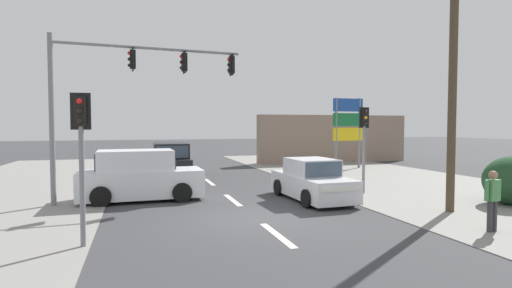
{
  "coord_description": "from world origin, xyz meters",
  "views": [
    {
      "loc": [
        -3.43,
        -11.57,
        2.82
      ],
      "look_at": [
        1.22,
        4.0,
        2.06
      ],
      "focal_mm": 28.0,
      "sensor_mm": 36.0,
      "label": 1
    }
  ],
  "objects_px": {
    "utility_pole_foreground_right": "(450,39)",
    "sedan_oncoming_near": "(312,181)",
    "pedestal_signal_right_kerb": "(364,135)",
    "pedestrian_at_kerb": "(492,198)",
    "suv_oncoming_mid": "(171,162)",
    "shopping_plaza_sign": "(348,123)",
    "traffic_signal_mast": "(123,84)",
    "suv_receding_far": "(140,177)",
    "pedestal_signal_left_kerb": "(81,143)"
  },
  "relations": [
    {
      "from": "pedestal_signal_right_kerb",
      "to": "suv_oncoming_mid",
      "type": "height_order",
      "value": "pedestal_signal_right_kerb"
    },
    {
      "from": "sedan_oncoming_near",
      "to": "suv_receding_far",
      "type": "xyz_separation_m",
      "value": [
        -6.26,
        1.77,
        0.18
      ]
    },
    {
      "from": "sedan_oncoming_near",
      "to": "suv_receding_far",
      "type": "distance_m",
      "value": 6.51
    },
    {
      "from": "pedestrian_at_kerb",
      "to": "utility_pole_foreground_right",
      "type": "bearing_deg",
      "value": 74.11
    },
    {
      "from": "traffic_signal_mast",
      "to": "suv_receding_far",
      "type": "height_order",
      "value": "traffic_signal_mast"
    },
    {
      "from": "utility_pole_foreground_right",
      "to": "pedestal_signal_right_kerb",
      "type": "bearing_deg",
      "value": 99.54
    },
    {
      "from": "utility_pole_foreground_right",
      "to": "sedan_oncoming_near",
      "type": "relative_size",
      "value": 2.41
    },
    {
      "from": "pedestal_signal_left_kerb",
      "to": "shopping_plaza_sign",
      "type": "relative_size",
      "value": 0.77
    },
    {
      "from": "utility_pole_foreground_right",
      "to": "shopping_plaza_sign",
      "type": "distance_m",
      "value": 13.51
    },
    {
      "from": "pedestal_signal_right_kerb",
      "to": "pedestal_signal_left_kerb",
      "type": "bearing_deg",
      "value": -155.89
    },
    {
      "from": "utility_pole_foreground_right",
      "to": "suv_oncoming_mid",
      "type": "xyz_separation_m",
      "value": [
        -7.89,
        11.01,
        -4.67
      ]
    },
    {
      "from": "sedan_oncoming_near",
      "to": "pedestrian_at_kerb",
      "type": "height_order",
      "value": "pedestrian_at_kerb"
    },
    {
      "from": "shopping_plaza_sign",
      "to": "suv_receding_far",
      "type": "bearing_deg",
      "value": -149.64
    },
    {
      "from": "traffic_signal_mast",
      "to": "pedestrian_at_kerb",
      "type": "height_order",
      "value": "traffic_signal_mast"
    },
    {
      "from": "pedestal_signal_right_kerb",
      "to": "pedestrian_at_kerb",
      "type": "bearing_deg",
      "value": -90.07
    },
    {
      "from": "pedestal_signal_left_kerb",
      "to": "suv_oncoming_mid",
      "type": "xyz_separation_m",
      "value": [
        2.92,
        11.66,
        -1.53
      ]
    },
    {
      "from": "sedan_oncoming_near",
      "to": "pedestal_signal_left_kerb",
      "type": "bearing_deg",
      "value": -152.47
    },
    {
      "from": "pedestal_signal_left_kerb",
      "to": "pedestrian_at_kerb",
      "type": "relative_size",
      "value": 2.18
    },
    {
      "from": "traffic_signal_mast",
      "to": "shopping_plaza_sign",
      "type": "xyz_separation_m",
      "value": [
        13.67,
        7.8,
        -1.37
      ]
    },
    {
      "from": "pedestal_signal_right_kerb",
      "to": "utility_pole_foreground_right",
      "type": "bearing_deg",
      "value": -80.46
    },
    {
      "from": "shopping_plaza_sign",
      "to": "pedestrian_at_kerb",
      "type": "distance_m",
      "value": 15.82
    },
    {
      "from": "traffic_signal_mast",
      "to": "pedestal_signal_left_kerb",
      "type": "distance_m",
      "value": 5.99
    },
    {
      "from": "suv_receding_far",
      "to": "pedestal_signal_right_kerb",
      "type": "bearing_deg",
      "value": -7.51
    },
    {
      "from": "suv_oncoming_mid",
      "to": "pedestrian_at_kerb",
      "type": "distance_m",
      "value": 15.17
    },
    {
      "from": "traffic_signal_mast",
      "to": "pedestal_signal_right_kerb",
      "type": "height_order",
      "value": "traffic_signal_mast"
    },
    {
      "from": "traffic_signal_mast",
      "to": "sedan_oncoming_near",
      "type": "height_order",
      "value": "traffic_signal_mast"
    },
    {
      "from": "pedestal_signal_right_kerb",
      "to": "pedestrian_at_kerb",
      "type": "distance_m",
      "value": 6.4
    },
    {
      "from": "sedan_oncoming_near",
      "to": "suv_receding_far",
      "type": "bearing_deg",
      "value": 164.22
    },
    {
      "from": "shopping_plaza_sign",
      "to": "suv_oncoming_mid",
      "type": "relative_size",
      "value": 1.01
    },
    {
      "from": "utility_pole_foreground_right",
      "to": "pedestrian_at_kerb",
      "type": "xyz_separation_m",
      "value": [
        -0.66,
        -2.33,
        -4.63
      ]
    },
    {
      "from": "traffic_signal_mast",
      "to": "shopping_plaza_sign",
      "type": "distance_m",
      "value": 15.8
    },
    {
      "from": "sedan_oncoming_near",
      "to": "suv_receding_far",
      "type": "height_order",
      "value": "suv_receding_far"
    },
    {
      "from": "traffic_signal_mast",
      "to": "suv_receding_far",
      "type": "xyz_separation_m",
      "value": [
        0.53,
        0.1,
        -3.47
      ]
    },
    {
      "from": "shopping_plaza_sign",
      "to": "pedestrian_at_kerb",
      "type": "bearing_deg",
      "value": -105.88
    },
    {
      "from": "sedan_oncoming_near",
      "to": "suv_oncoming_mid",
      "type": "relative_size",
      "value": 0.94
    },
    {
      "from": "traffic_signal_mast",
      "to": "suv_receding_far",
      "type": "bearing_deg",
      "value": 10.76
    },
    {
      "from": "pedestal_signal_left_kerb",
      "to": "suv_receding_far",
      "type": "xyz_separation_m",
      "value": [
        1.31,
        5.71,
        -1.53
      ]
    },
    {
      "from": "sedan_oncoming_near",
      "to": "shopping_plaza_sign",
      "type": "bearing_deg",
      "value": 53.99
    },
    {
      "from": "utility_pole_foreground_right",
      "to": "sedan_oncoming_near",
      "type": "xyz_separation_m",
      "value": [
        -3.25,
        3.3,
        -4.85
      ]
    },
    {
      "from": "utility_pole_foreground_right",
      "to": "traffic_signal_mast",
      "type": "relative_size",
      "value": 1.51
    },
    {
      "from": "traffic_signal_mast",
      "to": "suv_oncoming_mid",
      "type": "bearing_deg",
      "value": 70.43
    },
    {
      "from": "sedan_oncoming_near",
      "to": "utility_pole_foreground_right",
      "type": "bearing_deg",
      "value": -45.43
    },
    {
      "from": "suv_oncoming_mid",
      "to": "suv_receding_far",
      "type": "distance_m",
      "value": 6.16
    },
    {
      "from": "shopping_plaza_sign",
      "to": "pedestrian_at_kerb",
      "type": "relative_size",
      "value": 2.82
    },
    {
      "from": "pedestal_signal_right_kerb",
      "to": "pedestrian_at_kerb",
      "type": "relative_size",
      "value": 2.18
    },
    {
      "from": "pedestal_signal_right_kerb",
      "to": "pedestrian_at_kerb",
      "type": "height_order",
      "value": "pedestal_signal_right_kerb"
    },
    {
      "from": "suv_oncoming_mid",
      "to": "shopping_plaza_sign",
      "type": "bearing_deg",
      "value": 8.64
    },
    {
      "from": "suv_oncoming_mid",
      "to": "suv_receding_far",
      "type": "height_order",
      "value": "same"
    },
    {
      "from": "suv_receding_far",
      "to": "traffic_signal_mast",
      "type": "bearing_deg",
      "value": -169.24
    },
    {
      "from": "suv_oncoming_mid",
      "to": "pedestal_signal_left_kerb",
      "type": "bearing_deg",
      "value": -104.07
    }
  ]
}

